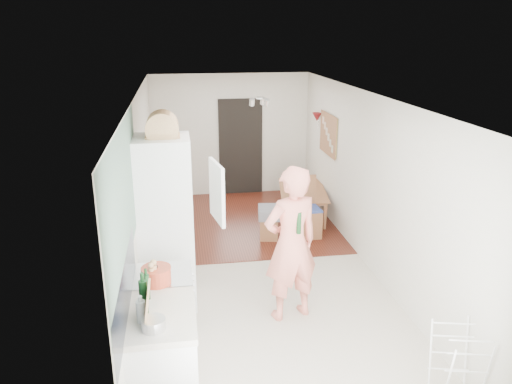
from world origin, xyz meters
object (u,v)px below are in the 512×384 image
object	(u,v)px
person	(291,231)
dining_table	(304,205)
dining_chair	(307,208)
stool	(269,228)
drying_rack	(458,365)

from	to	relation	value
person	dining_table	size ratio (longest dim) A/B	1.78
dining_chair	stool	size ratio (longest dim) A/B	2.65
person	stool	size ratio (longest dim) A/B	5.84
dining_table	drying_rack	size ratio (longest dim) A/B	1.67
stool	drying_rack	distance (m)	4.13
dining_chair	stool	bearing A→B (deg)	177.80
dining_table	stool	size ratio (longest dim) A/B	3.29
dining_table	drying_rack	world-z (taller)	drying_rack
person	stool	xyz separation A→B (m)	(0.17, 2.32, -0.93)
person	dining_chair	xyz separation A→B (m)	(0.81, 2.34, -0.61)
dining_table	stool	distance (m)	1.26
dining_table	stool	world-z (taller)	dining_table
person	drying_rack	distance (m)	2.19
person	drying_rack	xyz separation A→B (m)	(1.21, -1.67, -0.74)
person	dining_table	world-z (taller)	person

